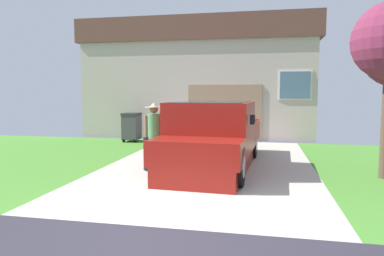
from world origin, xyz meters
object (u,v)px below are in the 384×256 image
(pickup_truck, at_px, (213,138))
(house_with_garage, at_px, (204,80))
(person_with_hat, at_px, (154,133))
(wheeled_trash_bin, at_px, (132,126))
(handbag, at_px, (154,165))

(pickup_truck, height_order, house_with_garage, house_with_garage)
(person_with_hat, xyz_separation_m, wheeled_trash_bin, (-2.38, 4.67, -0.31))
(person_with_hat, relative_size, house_with_garage, 0.17)
(handbag, relative_size, wheeled_trash_bin, 0.40)
(pickup_truck, xyz_separation_m, house_with_garage, (-1.58, 7.98, 1.73))
(pickup_truck, distance_m, person_with_hat, 1.45)
(pickup_truck, distance_m, house_with_garage, 8.31)
(person_with_hat, distance_m, wheeled_trash_bin, 5.25)
(pickup_truck, height_order, wheeled_trash_bin, pickup_truck)
(person_with_hat, height_order, wheeled_trash_bin, person_with_hat)
(handbag, distance_m, wheeled_trash_bin, 5.41)
(handbag, bearing_deg, wheeled_trash_bin, 116.62)
(house_with_garage, relative_size, wheeled_trash_bin, 8.92)
(person_with_hat, xyz_separation_m, handbag, (0.04, -0.15, -0.77))
(house_with_garage, xyz_separation_m, wheeled_trash_bin, (-2.18, -3.73, -1.88))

